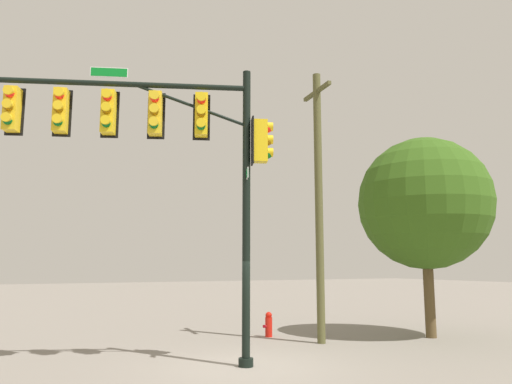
% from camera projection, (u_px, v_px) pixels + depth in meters
% --- Properties ---
extents(ground_plane, '(120.00, 120.00, 0.00)m').
position_uv_depth(ground_plane, '(246.00, 367.00, 11.77)').
color(ground_plane, gray).
extents(signal_pole_assembly, '(6.65, 2.85, 7.42)m').
position_uv_depth(signal_pole_assembly, '(156.00, 134.00, 12.35)').
color(signal_pole_assembly, black).
rests_on(signal_pole_assembly, ground_plane).
extents(utility_pole, '(0.34, 1.80, 8.78)m').
position_uv_depth(utility_pole, '(319.00, 199.00, 15.95)').
color(utility_pole, brown).
rests_on(utility_pole, ground_plane).
extents(fire_hydrant, '(0.33, 0.24, 0.83)m').
position_uv_depth(fire_hydrant, '(269.00, 324.00, 16.72)').
color(fire_hydrant, red).
rests_on(fire_hydrant, ground_plane).
extents(tree_near, '(4.59, 4.59, 6.85)m').
position_uv_depth(tree_near, '(425.00, 203.00, 17.15)').
color(tree_near, brown).
rests_on(tree_near, ground_plane).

